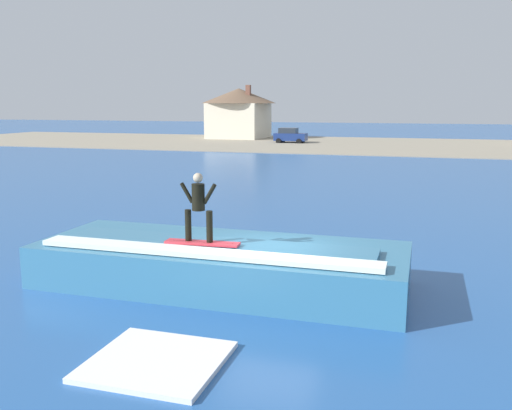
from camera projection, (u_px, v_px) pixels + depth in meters
The scene contains 8 objects.
ground_plane at pixel (270, 291), 14.00m from camera, with size 260.00×260.00×0.00m, color #27589C.
wave_crest at pixel (220, 264), 14.37m from camera, with size 9.55×3.58×1.24m.
surfboard at pixel (202, 243), 13.78m from camera, with size 1.91×0.49×0.06m.
surfer at pixel (198, 204), 13.64m from camera, with size 0.97×0.32×1.73m.
shoreline_bank at pixel (392, 145), 63.23m from camera, with size 120.00×27.67×0.08m.
car_near_shore at pixel (290, 135), 66.90m from camera, with size 3.86×2.29×1.86m.
house_with_chimney at pixel (239, 110), 76.04m from camera, with size 10.30×10.30×7.22m.
whitewater_patch at pixel (157, 361), 10.09m from camera, with size 2.38×2.27×0.10m.
Camera 1 is at (3.56, -12.90, 4.68)m, focal length 38.72 mm.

